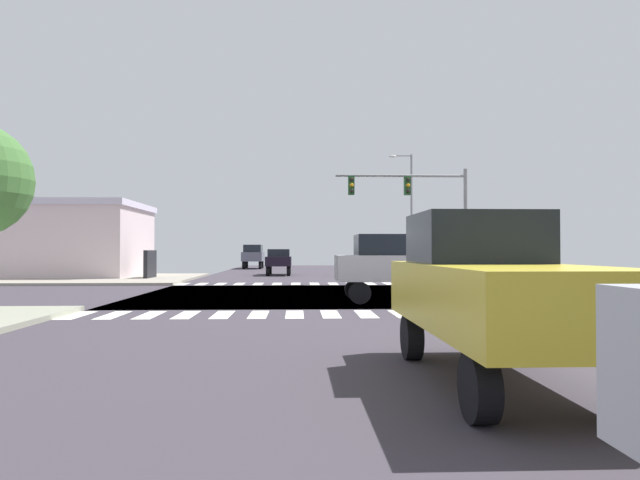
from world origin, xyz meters
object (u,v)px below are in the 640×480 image
Objects in this scene: street_lamp at (409,204)px; suv_nearside_1 at (402,262)px; suv_farside_2 at (253,254)px; pickup_queued_1 at (492,286)px; traffic_signal_mast at (414,198)px; sedan_crossing_1 at (279,260)px; bank_building at (18,240)px.

suv_nearside_1 is at bearing -101.74° from street_lamp.
street_lamp is 1.95× the size of suv_farside_2.
suv_nearside_1 is at bearing 85.35° from pickup_queued_1.
traffic_signal_mast is at bearing -13.85° from suv_nearside_1.
street_lamp is at bearing -11.74° from suv_nearside_1.
sedan_crossing_1 is (-4.97, 21.74, -0.28)m from suv_nearside_1.
bank_building is (-26.49, -4.21, -2.83)m from street_lamp.
bank_building is at bearing 163.97° from traffic_signal_mast.
traffic_signal_mast is 11.91m from suv_nearside_1.
suv_farside_2 is 49.09m from pickup_queued_1.
pickup_queued_1 is (-3.72, -23.11, -3.37)m from traffic_signal_mast.
suv_farside_2 is (-7.97, 36.59, 0.00)m from suv_nearside_1.
street_lamp reaches higher than traffic_signal_mast.
street_lamp reaches higher than bank_building.
traffic_signal_mast is 0.42× the size of bank_building.
sedan_crossing_1 is at bearing 11.93° from bank_building.
pickup_queued_1 reaches higher than suv_nearside_1.
traffic_signal_mast reaches higher than bank_building.
suv_farside_2 is at bearing 98.20° from pickup_queued_1.
suv_farside_2 is at bearing -78.58° from sedan_crossing_1.
suv_nearside_1 is 0.90× the size of pickup_queued_1.
sedan_crossing_1 is 33.97m from pickup_queued_1.
bank_building is 3.77× the size of suv_farside_2.
suv_farside_2 is at bearing 12.29° from suv_nearside_1.
pickup_queued_1 is at bearing 96.76° from sedan_crossing_1.
bank_building is (-24.57, 7.06, -2.20)m from traffic_signal_mast.
suv_farside_2 is 0.90× the size of pickup_queued_1.
bank_building is at bearing -170.96° from street_lamp.
traffic_signal_mast is 1.69× the size of sedan_crossing_1.
traffic_signal_mast is at bearing -99.63° from street_lamp.
sedan_crossing_1 is at bearing 125.99° from traffic_signal_mast.
traffic_signal_mast is 1.58× the size of suv_farside_2.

